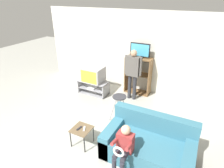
% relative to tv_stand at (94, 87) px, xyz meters
% --- Properties ---
extents(ground_plane, '(18.00, 18.00, 0.00)m').
position_rel_tv_stand_xyz_m(ground_plane, '(0.88, -2.84, -0.22)').
color(ground_plane, '#ADADA3').
extents(wall_back, '(6.40, 0.06, 2.60)m').
position_rel_tv_stand_xyz_m(wall_back, '(0.88, 0.96, 1.08)').
color(wall_back, silver).
rests_on(wall_back, ground_plane).
extents(tv_stand, '(0.98, 0.47, 0.44)m').
position_rel_tv_stand_xyz_m(tv_stand, '(0.00, 0.00, 0.00)').
color(tv_stand, '#939399').
rests_on(tv_stand, ground_plane).
extents(television_main, '(0.65, 0.55, 0.48)m').
position_rel_tv_stand_xyz_m(television_main, '(0.00, 0.01, 0.46)').
color(television_main, '#B2B2B7').
rests_on(television_main, tv_stand).
extents(media_shelf, '(0.83, 0.37, 1.22)m').
position_rel_tv_stand_xyz_m(media_shelf, '(1.28, 0.71, 0.41)').
color(media_shelf, brown).
rests_on(media_shelf, ground_plane).
extents(television_flat, '(0.62, 0.20, 0.45)m').
position_rel_tv_stand_xyz_m(television_flat, '(1.29, 0.70, 1.22)').
color(television_flat, black).
rests_on(television_flat, media_shelf).
extents(folding_stool, '(0.40, 0.40, 0.68)m').
position_rel_tv_stand_xyz_m(folding_stool, '(1.36, -0.90, 0.33)').
color(folding_stool, '#99999E').
rests_on(folding_stool, ground_plane).
extents(snack_table, '(0.40, 0.40, 0.42)m').
position_rel_tv_stand_xyz_m(snack_table, '(1.05, -2.13, 0.15)').
color(snack_table, brown).
rests_on(snack_table, ground_plane).
extents(remote_control_black, '(0.06, 0.15, 0.02)m').
position_rel_tv_stand_xyz_m(remote_control_black, '(1.00, -2.15, 0.22)').
color(remote_control_black, '#232328').
rests_on(remote_control_black, snack_table).
extents(remote_control_white, '(0.10, 0.14, 0.02)m').
position_rel_tv_stand_xyz_m(remote_control_white, '(1.10, -2.11, 0.22)').
color(remote_control_white, silver).
rests_on(remote_control_white, snack_table).
extents(couch, '(1.73, 0.95, 0.85)m').
position_rel_tv_stand_xyz_m(couch, '(2.43, -1.80, 0.07)').
color(couch, teal).
rests_on(couch, ground_plane).
extents(person_standing_adult, '(0.53, 0.20, 1.58)m').
position_rel_tv_stand_xyz_m(person_standing_adult, '(1.27, 0.24, 0.74)').
color(person_standing_adult, '#2D2D33').
rests_on(person_standing_adult, ground_plane).
extents(person_seated_child, '(0.33, 0.43, 0.98)m').
position_rel_tv_stand_xyz_m(person_seated_child, '(2.11, -2.35, 0.37)').
color(person_seated_child, '#2D2D38').
rests_on(person_seated_child, ground_plane).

